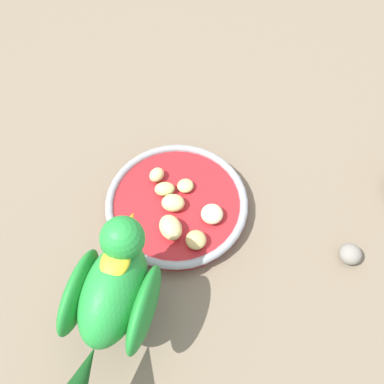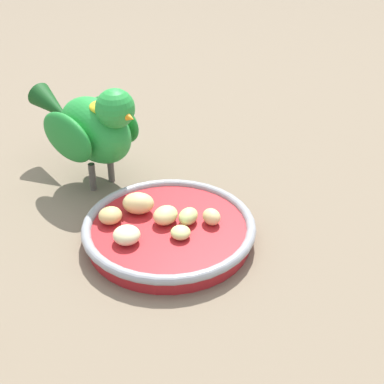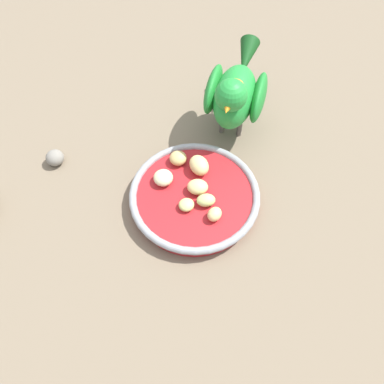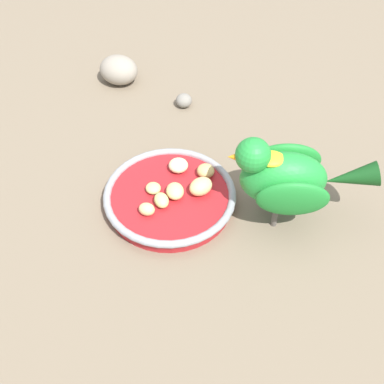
{
  "view_description": "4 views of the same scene",
  "coord_description": "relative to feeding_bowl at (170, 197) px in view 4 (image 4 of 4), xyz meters",
  "views": [
    {
      "loc": [
        0.28,
        -0.04,
        0.54
      ],
      "look_at": [
        -0.02,
        0.03,
        0.05
      ],
      "focal_mm": 38.46,
      "sensor_mm": 36.0,
      "label": 1
    },
    {
      "loc": [
        -0.22,
        0.53,
        0.42
      ],
      "look_at": [
        -0.05,
        -0.01,
        0.06
      ],
      "focal_mm": 53.28,
      "sensor_mm": 36.0,
      "label": 2
    },
    {
      "loc": [
        -0.36,
        0.08,
        0.55
      ],
      "look_at": [
        -0.03,
        0.01,
        0.04
      ],
      "focal_mm": 36.88,
      "sensor_mm": 36.0,
      "label": 3
    },
    {
      "loc": [
        -0.23,
        -0.5,
        0.61
      ],
      "look_at": [
        0.0,
        -0.02,
        0.04
      ],
      "focal_mm": 47.73,
      "sensor_mm": 36.0,
      "label": 4
    }
  ],
  "objects": [
    {
      "name": "apple_piece_2",
      "position": [
        0.04,
        0.04,
        0.02
      ],
      "size": [
        0.04,
        0.04,
        0.02
      ],
      "primitive_type": "ellipsoid",
      "rotation": [
        0.0,
        0.0,
        6.11
      ],
      "color": "beige",
      "rests_on": "feeding_bowl"
    },
    {
      "name": "rock_large",
      "position": [
        0.04,
        0.35,
        0.01
      ],
      "size": [
        0.1,
        0.1,
        0.06
      ],
      "primitive_type": "ellipsoid",
      "rotation": [
        0.0,
        0.0,
        5.4
      ],
      "color": "gray",
      "rests_on": "ground_plane"
    },
    {
      "name": "pebble_0",
      "position": [
        0.13,
        0.22,
        -0.0
      ],
      "size": [
        0.04,
        0.04,
        0.03
      ],
      "primitive_type": "ellipsoid",
      "rotation": [
        0.0,
        0.0,
        5.97
      ],
      "color": "gray",
      "rests_on": "ground_plane"
    },
    {
      "name": "apple_piece_1",
      "position": [
        -0.02,
        0.02,
        0.01
      ],
      "size": [
        0.03,
        0.03,
        0.01
      ],
      "primitive_type": "ellipsoid",
      "rotation": [
        0.0,
        0.0,
        4.95
      ],
      "color": "#C6D17A",
      "rests_on": "feeding_bowl"
    },
    {
      "name": "apple_piece_0",
      "position": [
        0.01,
        -0.0,
        0.02
      ],
      "size": [
        0.04,
        0.04,
        0.02
      ],
      "primitive_type": "ellipsoid",
      "rotation": [
        0.0,
        0.0,
        4.44
      ],
      "color": "#E5C67F",
      "rests_on": "feeding_bowl"
    },
    {
      "name": "ground_plane",
      "position": [
        0.02,
        -0.01,
        -0.01
      ],
      "size": [
        4.0,
        4.0,
        0.0
      ],
      "primitive_type": "plane",
      "color": "#756651"
    },
    {
      "name": "apple_piece_4",
      "position": [
        0.07,
        0.01,
        0.02
      ],
      "size": [
        0.04,
        0.04,
        0.02
      ],
      "primitive_type": "ellipsoid",
      "rotation": [
        0.0,
        0.0,
        1.11
      ],
      "color": "tan",
      "rests_on": "feeding_bowl"
    },
    {
      "name": "apple_piece_5",
      "position": [
        -0.02,
        -0.01,
        0.02
      ],
      "size": [
        0.03,
        0.03,
        0.02
      ],
      "primitive_type": "ellipsoid",
      "rotation": [
        0.0,
        0.0,
        4.59
      ],
      "color": "#C6D17A",
      "rests_on": "feeding_bowl"
    },
    {
      "name": "apple_piece_3",
      "position": [
        0.05,
        -0.02,
        0.02
      ],
      "size": [
        0.04,
        0.04,
        0.03
      ],
      "primitive_type": "ellipsoid",
      "rotation": [
        0.0,
        0.0,
        0.23
      ],
      "color": "#E5C67F",
      "rests_on": "feeding_bowl"
    },
    {
      "name": "apple_piece_6",
      "position": [
        -0.05,
        -0.02,
        0.02
      ],
      "size": [
        0.03,
        0.03,
        0.02
      ],
      "primitive_type": "ellipsoid",
      "rotation": [
        0.0,
        0.0,
        5.48
      ],
      "color": "#E5C67F",
      "rests_on": "feeding_bowl"
    },
    {
      "name": "feeding_bowl",
      "position": [
        0.0,
        0.0,
        0.0
      ],
      "size": [
        0.21,
        0.21,
        0.03
      ],
      "color": "#AD1E23",
      "rests_on": "ground_plane"
    },
    {
      "name": "parrot",
      "position": [
        0.14,
        -0.1,
        0.07
      ],
      "size": [
        0.21,
        0.14,
        0.15
      ],
      "rotation": [
        0.0,
        0.0,
        2.67
      ],
      "color": "#59544C",
      "rests_on": "ground_plane"
    }
  ]
}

